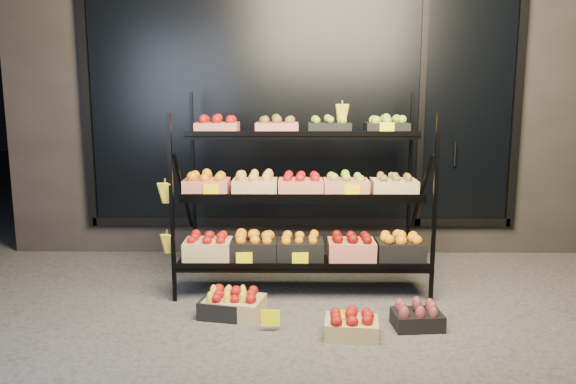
{
  "coord_description": "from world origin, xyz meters",
  "views": [
    {
      "loc": [
        -0.07,
        -4.1,
        1.64
      ],
      "look_at": [
        -0.12,
        0.55,
        0.83
      ],
      "focal_mm": 35.0,
      "sensor_mm": 36.0,
      "label": 1
    }
  ],
  "objects_px": {
    "floor_crate_left": "(235,303)",
    "floor_crate_midleft": "(228,304)",
    "floor_crate_midright": "(352,325)",
    "display_rack": "(301,196)"
  },
  "relations": [
    {
      "from": "floor_crate_left",
      "to": "floor_crate_midright",
      "type": "xyz_separation_m",
      "value": [
        0.84,
        -0.36,
        -0.01
      ]
    },
    {
      "from": "display_rack",
      "to": "floor_crate_midright",
      "type": "distance_m",
      "value": 1.33
    },
    {
      "from": "floor_crate_left",
      "to": "floor_crate_midleft",
      "type": "height_order",
      "value": "floor_crate_left"
    },
    {
      "from": "floor_crate_midleft",
      "to": "floor_crate_midright",
      "type": "xyz_separation_m",
      "value": [
        0.89,
        -0.36,
        -0.01
      ]
    },
    {
      "from": "floor_crate_left",
      "to": "floor_crate_midleft",
      "type": "relative_size",
      "value": 1.07
    },
    {
      "from": "floor_crate_midleft",
      "to": "floor_crate_midright",
      "type": "height_order",
      "value": "floor_crate_midleft"
    },
    {
      "from": "floor_crate_left",
      "to": "floor_crate_midleft",
      "type": "bearing_deg",
      "value": -164.85
    },
    {
      "from": "display_rack",
      "to": "floor_crate_left",
      "type": "bearing_deg",
      "value": -124.78
    },
    {
      "from": "floor_crate_left",
      "to": "display_rack",
      "type": "bearing_deg",
      "value": 68.91
    },
    {
      "from": "display_rack",
      "to": "floor_crate_left",
      "type": "distance_m",
      "value": 1.11
    }
  ]
}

